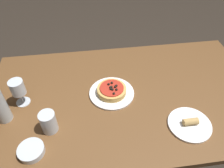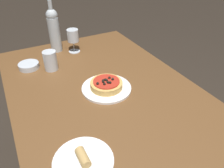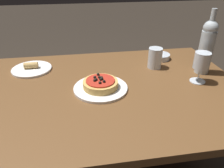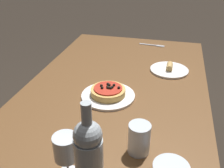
{
  "view_description": "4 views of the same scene",
  "coord_description": "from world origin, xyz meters",
  "px_view_note": "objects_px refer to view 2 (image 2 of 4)",
  "views": [
    {
      "loc": [
        -0.21,
        -0.84,
        1.63
      ],
      "look_at": [
        -0.09,
        0.02,
        0.79
      ],
      "focal_mm": 35.0,
      "sensor_mm": 36.0,
      "label": 1
    },
    {
      "loc": [
        0.74,
        -0.39,
        1.38
      ],
      "look_at": [
        -0.05,
        0.02,
        0.77
      ],
      "focal_mm": 35.0,
      "sensor_mm": 36.0,
      "label": 2
    },
    {
      "loc": [
        0.0,
        0.91,
        1.25
      ],
      "look_at": [
        -0.13,
        0.06,
        0.77
      ],
      "focal_mm": 35.0,
      "sensor_mm": 36.0,
      "label": 3
    },
    {
      "loc": [
        -1.12,
        -0.26,
        1.37
      ],
      "look_at": [
        -0.08,
        -0.0,
        0.78
      ],
      "focal_mm": 42.0,
      "sensor_mm": 36.0,
      "label": 4
    }
  ],
  "objects_px": {
    "dinner_plate": "(106,88)",
    "wine_glass": "(73,37)",
    "dining_table": "(112,111)",
    "pizza": "(106,84)",
    "side_bowl": "(29,66)",
    "water_cup": "(50,61)",
    "side_plate": "(83,161)",
    "wine_bottle": "(54,30)"
  },
  "relations": [
    {
      "from": "dinner_plate",
      "to": "wine_glass",
      "type": "xyz_separation_m",
      "value": [
        -0.49,
        0.0,
        0.1
      ]
    },
    {
      "from": "dining_table",
      "to": "wine_glass",
      "type": "bearing_deg",
      "value": 178.33
    },
    {
      "from": "dining_table",
      "to": "pizza",
      "type": "xyz_separation_m",
      "value": [
        -0.09,
        0.01,
        0.11
      ]
    },
    {
      "from": "side_bowl",
      "to": "water_cup",
      "type": "bearing_deg",
      "value": 56.53
    },
    {
      "from": "dining_table",
      "to": "dinner_plate",
      "type": "height_order",
      "value": "dinner_plate"
    },
    {
      "from": "dining_table",
      "to": "side_plate",
      "type": "height_order",
      "value": "side_plate"
    },
    {
      "from": "pizza",
      "to": "side_plate",
      "type": "height_order",
      "value": "pizza"
    },
    {
      "from": "dinner_plate",
      "to": "side_plate",
      "type": "relative_size",
      "value": 1.18
    },
    {
      "from": "dinner_plate",
      "to": "wine_glass",
      "type": "distance_m",
      "value": 0.5
    },
    {
      "from": "wine_bottle",
      "to": "side_bowl",
      "type": "xyz_separation_m",
      "value": [
        0.16,
        -0.22,
        -0.13
      ]
    },
    {
      "from": "wine_glass",
      "to": "wine_bottle",
      "type": "relative_size",
      "value": 0.46
    },
    {
      "from": "pizza",
      "to": "wine_glass",
      "type": "bearing_deg",
      "value": 179.67
    },
    {
      "from": "dining_table",
      "to": "water_cup",
      "type": "height_order",
      "value": "water_cup"
    },
    {
      "from": "dining_table",
      "to": "side_bowl",
      "type": "bearing_deg",
      "value": -148.97
    },
    {
      "from": "dining_table",
      "to": "side_bowl",
      "type": "distance_m",
      "value": 0.59
    },
    {
      "from": "pizza",
      "to": "water_cup",
      "type": "height_order",
      "value": "water_cup"
    },
    {
      "from": "dinner_plate",
      "to": "pizza",
      "type": "relative_size",
      "value": 1.55
    },
    {
      "from": "wine_glass",
      "to": "side_bowl",
      "type": "xyz_separation_m",
      "value": [
        0.08,
        -0.32,
        -0.09
      ]
    },
    {
      "from": "dinner_plate",
      "to": "wine_glass",
      "type": "height_order",
      "value": "wine_glass"
    },
    {
      "from": "water_cup",
      "to": "pizza",
      "type": "bearing_deg",
      "value": 30.67
    },
    {
      "from": "wine_glass",
      "to": "pizza",
      "type": "bearing_deg",
      "value": -0.33
    },
    {
      "from": "side_bowl",
      "to": "side_plate",
      "type": "distance_m",
      "value": 0.77
    },
    {
      "from": "dinner_plate",
      "to": "side_bowl",
      "type": "bearing_deg",
      "value": -142.54
    },
    {
      "from": "pizza",
      "to": "side_plate",
      "type": "bearing_deg",
      "value": -37.09
    },
    {
      "from": "pizza",
      "to": "dining_table",
      "type": "bearing_deg",
      "value": -9.1
    },
    {
      "from": "pizza",
      "to": "wine_glass",
      "type": "distance_m",
      "value": 0.5
    },
    {
      "from": "dining_table",
      "to": "side_plate",
      "type": "bearing_deg",
      "value": -43.56
    },
    {
      "from": "dinner_plate",
      "to": "wine_glass",
      "type": "relative_size",
      "value": 1.64
    },
    {
      "from": "wine_glass",
      "to": "side_bowl",
      "type": "distance_m",
      "value": 0.34
    },
    {
      "from": "pizza",
      "to": "side_bowl",
      "type": "bearing_deg",
      "value": -142.57
    },
    {
      "from": "pizza",
      "to": "dinner_plate",
      "type": "bearing_deg",
      "value": 140.84
    },
    {
      "from": "dining_table",
      "to": "water_cup",
      "type": "distance_m",
      "value": 0.48
    },
    {
      "from": "water_cup",
      "to": "side_bowl",
      "type": "xyz_separation_m",
      "value": [
        -0.08,
        -0.12,
        -0.04
      ]
    },
    {
      "from": "dinner_plate",
      "to": "water_cup",
      "type": "relative_size",
      "value": 2.23
    },
    {
      "from": "pizza",
      "to": "wine_glass",
      "type": "relative_size",
      "value": 1.05
    },
    {
      "from": "pizza",
      "to": "wine_bottle",
      "type": "distance_m",
      "value": 0.59
    },
    {
      "from": "dining_table",
      "to": "side_plate",
      "type": "xyz_separation_m",
      "value": [
        0.27,
        -0.26,
        0.09
      ]
    },
    {
      "from": "dining_table",
      "to": "water_cup",
      "type": "relative_size",
      "value": 13.71
    },
    {
      "from": "water_cup",
      "to": "side_plate",
      "type": "height_order",
      "value": "water_cup"
    },
    {
      "from": "dinner_plate",
      "to": "wine_bottle",
      "type": "bearing_deg",
      "value": -170.28
    },
    {
      "from": "pizza",
      "to": "wine_bottle",
      "type": "bearing_deg",
      "value": -170.3
    },
    {
      "from": "side_plate",
      "to": "wine_bottle",
      "type": "bearing_deg",
      "value": 169.42
    }
  ]
}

